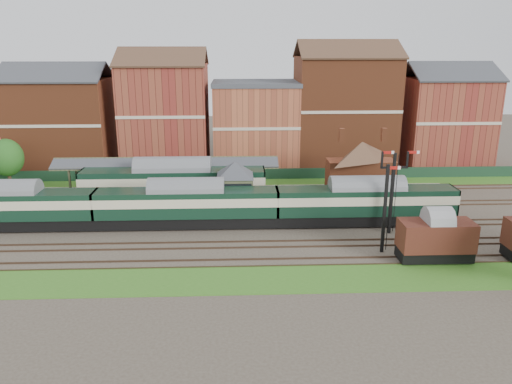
{
  "coord_description": "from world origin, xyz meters",
  "views": [
    {
      "loc": [
        -2.83,
        -47.52,
        17.85
      ],
      "look_at": [
        -0.84,
        2.0,
        3.0
      ],
      "focal_mm": 35.0,
      "sensor_mm": 36.0,
      "label": 1
    }
  ],
  "objects_px": {
    "signal_box": "(235,187)",
    "platform_railcar": "(174,184)",
    "dmu_train": "(187,204)",
    "semaphore_bracket": "(393,188)",
    "goods_van_a": "(436,237)"
  },
  "relations": [
    {
      "from": "semaphore_bracket",
      "to": "goods_van_a",
      "type": "bearing_deg",
      "value": -73.91
    },
    {
      "from": "signal_box",
      "to": "dmu_train",
      "type": "bearing_deg",
      "value": -146.06
    },
    {
      "from": "platform_railcar",
      "to": "signal_box",
      "type": "bearing_deg",
      "value": -25.21
    },
    {
      "from": "platform_railcar",
      "to": "dmu_train",
      "type": "bearing_deg",
      "value": -72.29
    },
    {
      "from": "signal_box",
      "to": "platform_railcar",
      "type": "xyz_separation_m",
      "value": [
        -6.9,
        3.25,
        -0.46
      ]
    },
    {
      "from": "semaphore_bracket",
      "to": "goods_van_a",
      "type": "distance_m",
      "value": 7.22
    },
    {
      "from": "signal_box",
      "to": "platform_railcar",
      "type": "height_order",
      "value": "signal_box"
    },
    {
      "from": "dmu_train",
      "to": "goods_van_a",
      "type": "xyz_separation_m",
      "value": [
        21.74,
        -9.0,
        -0.32
      ]
    },
    {
      "from": "platform_railcar",
      "to": "goods_van_a",
      "type": "relative_size",
      "value": 3.34
    },
    {
      "from": "signal_box",
      "to": "dmu_train",
      "type": "xyz_separation_m",
      "value": [
        -4.83,
        -3.25,
        -0.76
      ]
    },
    {
      "from": "semaphore_bracket",
      "to": "platform_railcar",
      "type": "distance_m",
      "value": 23.79
    },
    {
      "from": "semaphore_bracket",
      "to": "dmu_train",
      "type": "bearing_deg",
      "value": 172.83
    },
    {
      "from": "signal_box",
      "to": "platform_railcar",
      "type": "relative_size",
      "value": 0.29
    },
    {
      "from": "dmu_train",
      "to": "platform_railcar",
      "type": "distance_m",
      "value": 6.83
    },
    {
      "from": "goods_van_a",
      "to": "signal_box",
      "type": "bearing_deg",
      "value": 144.09
    }
  ]
}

